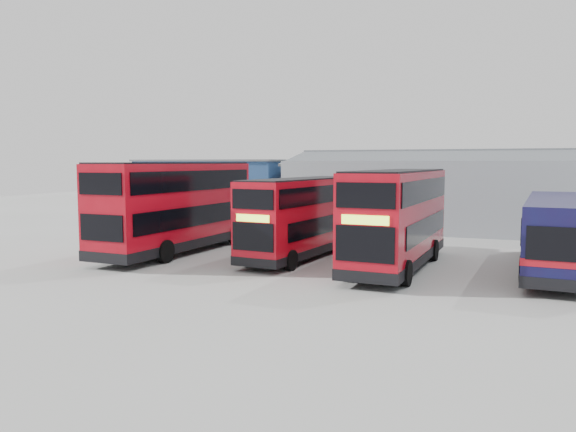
# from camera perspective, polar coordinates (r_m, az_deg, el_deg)

# --- Properties ---
(ground_plane) EXTENTS (120.00, 120.00, 0.00)m
(ground_plane) POSITION_cam_1_polar(r_m,az_deg,el_deg) (25.75, 2.14, -5.50)
(ground_plane) COLOR #999994
(ground_plane) RESTS_ON ground
(office_block) EXTENTS (12.30, 8.32, 5.12)m
(office_block) POSITION_cam_1_polar(r_m,az_deg,el_deg) (47.49, -6.78, 2.63)
(office_block) COLOR navy
(office_block) RESTS_ON ground
(maintenance_shed) EXTENTS (30.50, 12.00, 5.89)m
(maintenance_shed) POSITION_cam_1_polar(r_m,az_deg,el_deg) (43.97, 20.85, 2.12)
(maintenance_shed) COLOR #91969E
(maintenance_shed) RESTS_ON ground
(double_decker_left) EXTENTS (3.38, 11.71, 4.90)m
(double_decker_left) POSITION_cam_1_polar(r_m,az_deg,el_deg) (30.94, -11.24, 0.80)
(double_decker_left) COLOR #B20A18
(double_decker_left) RESTS_ON ground
(double_decker_centre) EXTENTS (3.37, 9.88, 4.10)m
(double_decker_centre) POSITION_cam_1_polar(r_m,az_deg,el_deg) (28.72, 1.36, -0.24)
(double_decker_centre) COLOR #B20A18
(double_decker_centre) RESTS_ON ground
(double_decker_right) EXTENTS (3.18, 10.89, 4.55)m
(double_decker_right) POSITION_cam_1_polar(r_m,az_deg,el_deg) (26.39, 11.09, -0.36)
(double_decker_right) COLOR #B20A18
(double_decker_right) RESTS_ON ground
(single_decker_blue) EXTENTS (3.63, 12.39, 3.31)m
(single_decker_blue) POSITION_cam_1_polar(r_m,az_deg,el_deg) (27.91, 25.93, -1.78)
(single_decker_blue) COLOR #0D0F3A
(single_decker_blue) RESTS_ON ground
(panel_van) EXTENTS (3.69, 5.48, 2.24)m
(panel_van) POSITION_cam_1_polar(r_m,az_deg,el_deg) (45.09, -14.68, 0.64)
(panel_van) COLOR white
(panel_van) RESTS_ON ground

